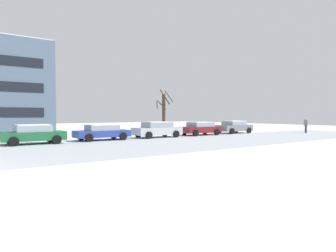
{
  "coord_description": "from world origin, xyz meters",
  "views": [
    {
      "loc": [
        -0.22,
        -13.87,
        2.11
      ],
      "look_at": [
        14.12,
        5.69,
        1.21
      ],
      "focal_mm": 32.59,
      "sensor_mm": 36.0,
      "label": 1
    }
  ],
  "objects": [
    {
      "name": "parked_car_gray",
      "position": [
        26.35,
        9.62,
        0.73
      ],
      "size": [
        4.32,
        2.22,
        1.42
      ],
      "color": "slate",
      "rests_on": "ground"
    },
    {
      "name": "parked_car_maroon",
      "position": [
        20.97,
        9.4,
        0.71
      ],
      "size": [
        4.43,
        2.16,
        1.37
      ],
      "color": "maroon",
      "rests_on": "ground"
    },
    {
      "name": "parked_car_green",
      "position": [
        4.85,
        9.44,
        0.73
      ],
      "size": [
        4.34,
        2.23,
        1.41
      ],
      "color": "#1E6038",
      "rests_on": "ground"
    },
    {
      "name": "tree_far_right",
      "position": [
        18.77,
        12.81,
        2.34
      ],
      "size": [
        1.96,
        1.97,
        4.78
      ],
      "color": "#423326",
      "rests_on": "ground"
    },
    {
      "name": "pedestrian_crossing",
      "position": [
        33.39,
        5.04,
        0.98
      ],
      "size": [
        0.43,
        0.46,
        1.68
      ],
      "color": "#2D334C",
      "rests_on": "ground"
    },
    {
      "name": "parked_car_blue",
      "position": [
        10.23,
        9.6,
        0.68
      ],
      "size": [
        4.53,
        2.16,
        1.31
      ],
      "color": "#283D93",
      "rests_on": "ground"
    },
    {
      "name": "parked_car_silver",
      "position": [
        15.6,
        9.41,
        0.75
      ],
      "size": [
        4.59,
        2.19,
        1.46
      ],
      "color": "silver",
      "rests_on": "ground"
    }
  ]
}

